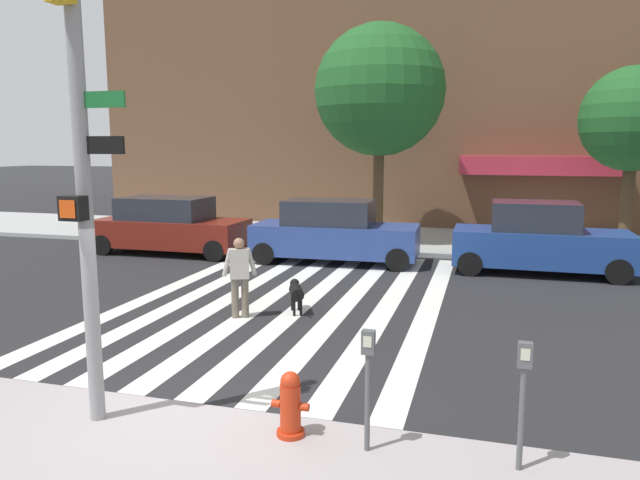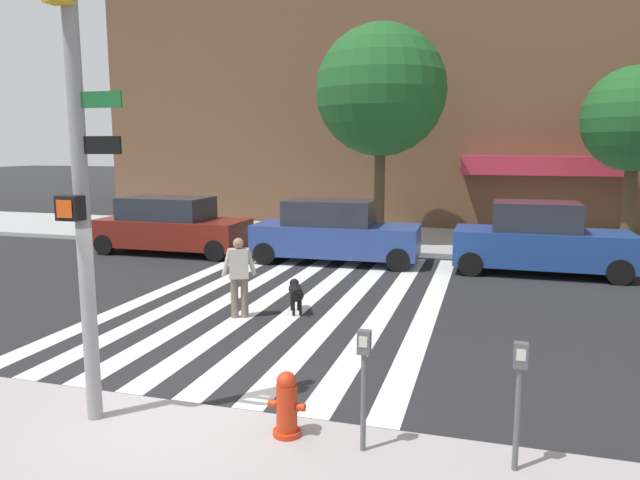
% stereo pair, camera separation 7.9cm
% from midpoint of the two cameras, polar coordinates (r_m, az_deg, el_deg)
% --- Properties ---
extents(ground_plane, '(160.00, 160.00, 0.00)m').
position_cam_midpoint_polar(ground_plane, '(13.35, -0.35, -5.87)').
color(ground_plane, '#232326').
extents(sidewalk_far, '(80.00, 6.00, 0.15)m').
position_cam_midpoint_polar(sidewalk_far, '(21.86, 6.37, 0.13)').
color(sidewalk_far, '#A3A8A6').
rests_on(sidewalk_far, ground_plane).
extents(crosswalk_stripes, '(6.75, 11.25, 0.01)m').
position_cam_midpoint_polar(crosswalk_stripes, '(13.52, -2.74, -5.67)').
color(crosswalk_stripes, silver).
rests_on(crosswalk_stripes, ground_plane).
extents(traffic_light_pole, '(0.74, 0.46, 5.80)m').
position_cam_midpoint_polar(traffic_light_pole, '(7.24, -22.40, 9.09)').
color(traffic_light_pole, gray).
rests_on(traffic_light_pole, sidewalk_near).
extents(fire_hydrant, '(0.44, 0.32, 0.76)m').
position_cam_midpoint_polar(fire_hydrant, '(6.96, -2.92, -15.68)').
color(fire_hydrant, red).
rests_on(fire_hydrant, sidewalk_near).
extents(parking_meter_curbside, '(0.14, 0.11, 1.36)m').
position_cam_midpoint_polar(parking_meter_curbside, '(6.40, 19.11, -13.49)').
color(parking_meter_curbside, '#515456').
rests_on(parking_meter_curbside, sidewalk_near).
extents(parking_meter_second_along, '(0.14, 0.11, 1.36)m').
position_cam_midpoint_polar(parking_meter_second_along, '(6.46, 4.64, -12.82)').
color(parking_meter_second_along, '#515456').
rests_on(parking_meter_second_along, sidewalk_near).
extents(parked_car_near_curb, '(4.87, 2.01, 1.83)m').
position_cam_midpoint_polar(parked_car_near_curb, '(19.66, -14.17, 1.34)').
color(parked_car_near_curb, maroon).
rests_on(parked_car_near_curb, ground_plane).
extents(parked_car_behind_first, '(4.96, 2.09, 1.88)m').
position_cam_midpoint_polar(parked_car_behind_first, '(17.53, 1.54, 0.73)').
color(parked_car_behind_first, navy).
rests_on(parked_car_behind_first, ground_plane).
extents(parked_car_third_in_line, '(4.60, 1.88, 1.97)m').
position_cam_midpoint_polar(parked_car_third_in_line, '(17.02, 20.70, -0.04)').
color(parked_car_third_in_line, navy).
rests_on(parked_car_third_in_line, ground_plane).
extents(street_tree_nearest, '(4.47, 4.47, 7.44)m').
position_cam_midpoint_polar(street_tree_nearest, '(20.79, 6.06, 14.21)').
color(street_tree_nearest, '#4C3823').
rests_on(street_tree_nearest, sidewalk_far).
extents(street_tree_middle, '(3.24, 3.24, 5.77)m').
position_cam_midpoint_polar(street_tree_middle, '(20.87, 28.42, 10.23)').
color(street_tree_middle, '#4C3823').
rests_on(street_tree_middle, sidewalk_far).
extents(pedestrian_dog_walker, '(0.68, 0.37, 1.64)m').
position_cam_midpoint_polar(pedestrian_dog_walker, '(11.92, -7.68, -3.19)').
color(pedestrian_dog_walker, '#6B6051').
rests_on(pedestrian_dog_walker, ground_plane).
extents(dog_on_leash, '(0.53, 0.95, 0.65)m').
position_cam_midpoint_polar(dog_on_leash, '(12.29, -2.19, -5.05)').
color(dog_on_leash, black).
rests_on(dog_on_leash, ground_plane).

